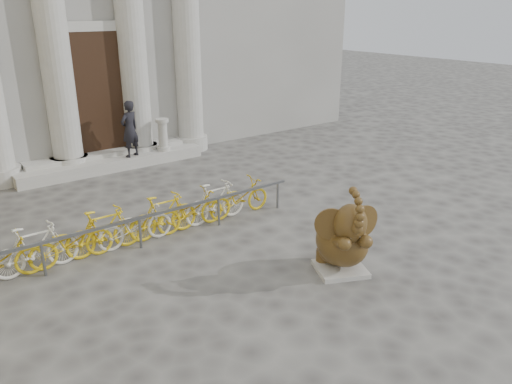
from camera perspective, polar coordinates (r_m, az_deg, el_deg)
ground at (r=9.37m, az=5.85°, el=-11.32°), size 80.00×80.00×0.00m
entrance_steps at (r=16.83m, az=-16.19°, el=3.30°), size 6.00×1.20×0.36m
elephant_statue at (r=9.79m, az=9.90°, el=-5.47°), size 1.29×1.49×1.88m
bike_rack at (r=11.17m, az=-13.69°, el=-3.45°), size 8.00×0.53×1.00m
pedestrian at (r=16.44m, az=-14.24°, el=6.99°), size 0.77×0.63×1.80m
balustrade_post at (r=17.04m, az=-10.60°, el=6.32°), size 0.44×0.44×1.07m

